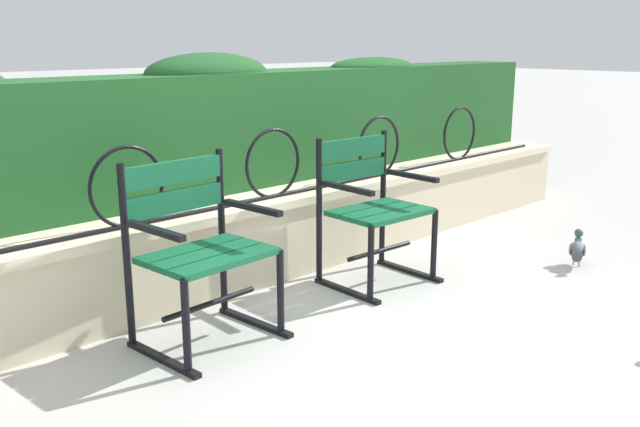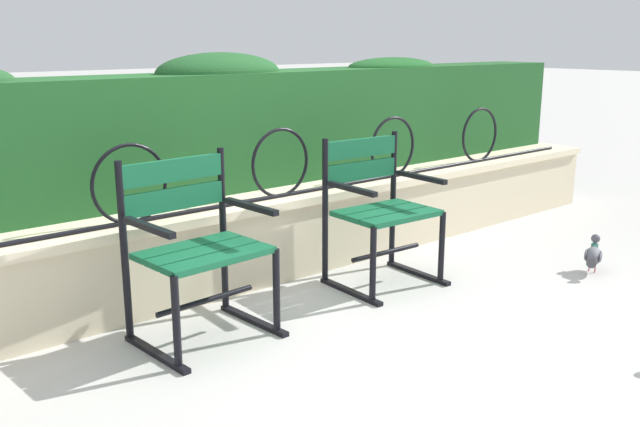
# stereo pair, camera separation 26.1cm
# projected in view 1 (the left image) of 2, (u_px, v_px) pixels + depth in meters

# --- Properties ---
(ground_plane) EXTENTS (60.00, 60.00, 0.00)m
(ground_plane) POSITION_uv_depth(u_px,v_px,m) (327.00, 315.00, 3.72)
(ground_plane) COLOR #B7B5AF
(stone_wall) EXTENTS (6.80, 0.41, 0.50)m
(stone_wall) POSITION_uv_depth(u_px,v_px,m) (241.00, 242.00, 4.17)
(stone_wall) COLOR beige
(stone_wall) RESTS_ON ground
(iron_arch_fence) EXTENTS (6.27, 0.02, 0.42)m
(iron_arch_fence) POSITION_uv_depth(u_px,v_px,m) (213.00, 178.00, 3.85)
(iron_arch_fence) COLOR black
(iron_arch_fence) RESTS_ON stone_wall
(hedge_row) EXTENTS (6.66, 0.46, 0.85)m
(hedge_row) POSITION_uv_depth(u_px,v_px,m) (191.00, 128.00, 4.26)
(hedge_row) COLOR #1E5123
(hedge_row) RESTS_ON stone_wall
(park_chair_left) EXTENTS (0.64, 0.55, 0.89)m
(park_chair_left) POSITION_uv_depth(u_px,v_px,m) (198.00, 246.00, 3.34)
(park_chair_left) COLOR #145B38
(park_chair_left) RESTS_ON ground
(park_chair_right) EXTENTS (0.61, 0.55, 0.87)m
(park_chair_right) POSITION_uv_depth(u_px,v_px,m) (371.00, 205.00, 4.17)
(park_chair_right) COLOR #145B38
(park_chair_right) RESTS_ON ground
(pigeon_near_chairs) EXTENTS (0.28, 0.18, 0.22)m
(pigeon_near_chairs) POSITION_uv_depth(u_px,v_px,m) (577.00, 249.00, 4.51)
(pigeon_near_chairs) COLOR #5B5B66
(pigeon_near_chairs) RESTS_ON ground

